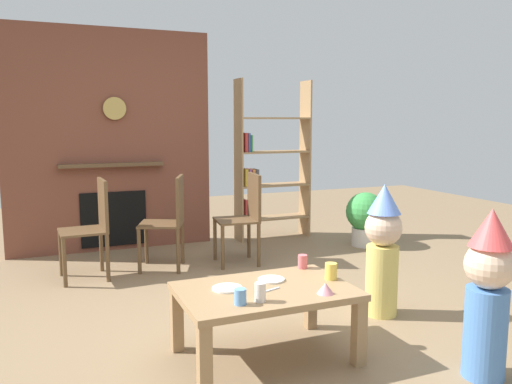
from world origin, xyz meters
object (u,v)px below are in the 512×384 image
(paper_cup_far_left, at_px, (240,297))
(paper_cup_center, at_px, (260,292))
(paper_plate_front, at_px, (227,288))
(child_with_cone_hat, at_px, (488,290))
(bookshelf, at_px, (267,167))
(paper_plate_rear, at_px, (271,280))
(paper_cup_near_left, at_px, (331,271))
(potted_plant_tall, at_px, (365,216))
(paper_cup_near_right, at_px, (303,262))
(dining_chair_right, at_px, (245,213))
(coffee_table, at_px, (265,299))
(child_in_pink, at_px, (383,247))
(dining_chair_left, at_px, (93,222))
(birthday_cake_slice, at_px, (325,288))
(dining_chair_middle, at_px, (171,216))

(paper_cup_far_left, bearing_deg, paper_cup_center, -0.10)
(paper_cup_center, height_order, paper_cup_far_left, paper_cup_center)
(paper_cup_far_left, bearing_deg, paper_plate_front, 86.12)
(child_with_cone_hat, bearing_deg, bookshelf, -60.58)
(bookshelf, height_order, paper_plate_rear, bookshelf)
(paper_cup_center, distance_m, child_with_cone_hat, 1.24)
(bookshelf, xyz_separation_m, paper_cup_near_left, (-0.84, -2.91, -0.38))
(potted_plant_tall, bearing_deg, paper_cup_center, -134.41)
(paper_cup_near_right, bearing_deg, paper_cup_far_left, -142.54)
(dining_chair_right, bearing_deg, bookshelf, -118.65)
(coffee_table, relative_size, paper_cup_near_left, 9.89)
(child_in_pink, bearing_deg, dining_chair_left, -59.36)
(paper_plate_front, xyz_separation_m, child_in_pink, (1.28, 0.24, 0.07))
(paper_plate_rear, bearing_deg, bookshelf, 66.88)
(paper_cup_near_left, relative_size, dining_chair_left, 0.12)
(birthday_cake_slice, distance_m, child_in_pink, 0.95)
(paper_cup_center, xyz_separation_m, dining_chair_middle, (0.03, 2.27, 0.02))
(paper_cup_near_right, bearing_deg, paper_plate_rear, -151.66)
(dining_chair_left, height_order, dining_chair_middle, same)
(paper_cup_far_left, xyz_separation_m, child_with_cone_hat, (1.26, -0.48, 0.03))
(birthday_cake_slice, relative_size, dining_chair_right, 0.11)
(paper_cup_near_left, relative_size, dining_chair_right, 0.12)
(coffee_table, bearing_deg, potted_plant_tall, 44.54)
(child_with_cone_hat, height_order, dining_chair_middle, child_with_cone_hat)
(paper_cup_center, height_order, dining_chair_middle, dining_chair_middle)
(paper_cup_near_right, xyz_separation_m, paper_cup_far_left, (-0.63, -0.48, -0.00))
(paper_plate_rear, bearing_deg, dining_chair_right, 73.54)
(paper_cup_near_left, bearing_deg, dining_chair_left, 121.28)
(paper_plate_front, bearing_deg, birthday_cake_slice, -30.25)
(coffee_table, distance_m, child_in_pink, 1.12)
(bookshelf, bearing_deg, paper_plate_rear, -113.12)
(paper_cup_near_right, xyz_separation_m, paper_plate_rear, (-0.30, -0.16, -0.04))
(coffee_table, height_order, paper_plate_front, paper_plate_front)
(bookshelf, bearing_deg, dining_chair_middle, -148.64)
(paper_cup_near_left, height_order, paper_plate_rear, paper_cup_near_left)
(paper_cup_far_left, relative_size, potted_plant_tall, 0.14)
(paper_plate_front, bearing_deg, paper_cup_center, -69.63)
(paper_cup_near_right, relative_size, paper_plate_front, 0.51)
(paper_cup_far_left, distance_m, dining_chair_left, 2.33)
(paper_plate_rear, height_order, dining_chair_right, dining_chair_right)
(paper_cup_near_left, xyz_separation_m, birthday_cake_slice, (-0.17, -0.22, -0.02))
(potted_plant_tall, bearing_deg, bookshelf, 138.48)
(paper_plate_rear, relative_size, potted_plant_tall, 0.27)
(bookshelf, distance_m, paper_cup_center, 3.43)
(bookshelf, relative_size, paper_plate_rear, 11.49)
(dining_chair_left, bearing_deg, birthday_cake_slice, 112.50)
(paper_plate_rear, height_order, dining_chair_middle, dining_chair_middle)
(paper_plate_front, xyz_separation_m, dining_chair_left, (-0.58, 1.99, 0.07))
(potted_plant_tall, bearing_deg, child_in_pink, -121.17)
(child_in_pink, relative_size, dining_chair_left, 1.08)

